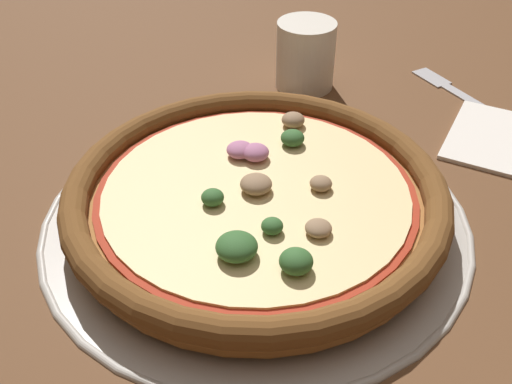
# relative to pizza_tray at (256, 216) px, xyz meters

# --- Properties ---
(ground_plane) EXTENTS (3.00, 3.00, 0.00)m
(ground_plane) POSITION_rel_pizza_tray_xyz_m (0.00, 0.00, -0.00)
(ground_plane) COLOR brown
(pizza_tray) EXTENTS (0.36, 0.36, 0.01)m
(pizza_tray) POSITION_rel_pizza_tray_xyz_m (0.00, 0.00, 0.00)
(pizza_tray) COLOR #B7B2A8
(pizza_tray) RESTS_ON ground_plane
(pizza) EXTENTS (0.31, 0.31, 0.04)m
(pizza) POSITION_rel_pizza_tray_xyz_m (0.00, 0.00, 0.02)
(pizza) COLOR #A86B33
(pizza) RESTS_ON pizza_tray
(drinking_cup) EXTENTS (0.07, 0.07, 0.08)m
(drinking_cup) POSITION_rel_pizza_tray_xyz_m (-0.24, -0.03, 0.03)
(drinking_cup) COLOR silver
(drinking_cup) RESTS_ON ground_plane
(fork) EXTENTS (0.14, 0.15, 0.00)m
(fork) POSITION_rel_pizza_tray_xyz_m (-0.27, 0.16, -0.00)
(fork) COLOR #B7B7BC
(fork) RESTS_ON ground_plane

